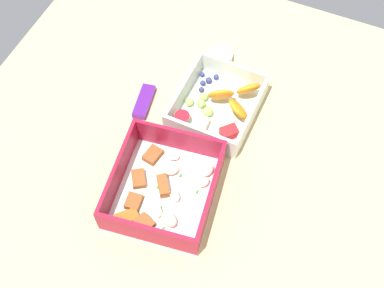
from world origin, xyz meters
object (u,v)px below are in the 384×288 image
at_px(fruit_bowl, 219,105).
at_px(candy_bar, 144,102).
at_px(paper_cup_liner, 221,56).
at_px(pasta_container, 163,188).

bearing_deg(fruit_bowl, candy_bar, 106.27).
xyz_separation_m(candy_bar, paper_cup_liner, (0.15, -0.09, 0.00)).
relative_size(pasta_container, paper_cup_liner, 4.53).
bearing_deg(paper_cup_liner, candy_bar, 149.68).
height_order(candy_bar, paper_cup_liner, paper_cup_liner).
height_order(pasta_container, paper_cup_liner, pasta_container).
bearing_deg(candy_bar, paper_cup_liner, -30.32).
bearing_deg(pasta_container, paper_cup_liner, -3.81).
relative_size(pasta_container, fruit_bowl, 1.23).
xyz_separation_m(pasta_container, fruit_bowl, (0.18, -0.02, -0.00)).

